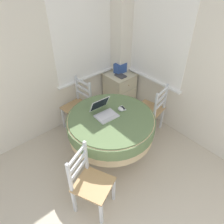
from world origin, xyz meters
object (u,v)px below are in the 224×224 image
Objects in this scene: round_dining_table at (111,125)px; corner_cabinet at (120,91)px; book_on_cabinet at (121,76)px; storage_box at (120,68)px; computer_mouse at (121,109)px; dining_chair_camera_near at (90,183)px; laptop at (104,112)px; dining_chair_near_right_window at (152,110)px; cell_phone at (123,108)px; dining_chair_near_back_window at (79,106)px.

corner_cabinet is at bearing 41.73° from round_dining_table.
round_dining_table is 6.27× the size of book_on_cabinet.
storage_box is at bearing 46.76° from corner_cabinet.
corner_cabinet is (0.75, 0.83, -0.40)m from computer_mouse.
laptop is at bearing 39.71° from dining_chair_camera_near.
laptop is 0.25m from computer_mouse.
laptop is at bearing 172.38° from dining_chair_near_right_window.
corner_cabinet is 3.39× the size of storage_box.
storage_box is at bearing 50.56° from book_on_cabinet.
round_dining_table is at bearing -139.13° from book_on_cabinet.
round_dining_table is 12.36× the size of computer_mouse.
cell_phone is (0.26, 0.04, 0.15)m from round_dining_table.
dining_chair_near_back_window is (0.02, 0.88, -0.16)m from round_dining_table.
dining_chair_near_right_window is at bearing -91.53° from book_on_cabinet.
cell_phone is 0.14× the size of dining_chair_camera_near.
dining_chair_near_back_window is at bearing 173.76° from book_on_cabinet.
laptop is 2.62× the size of cell_phone.
laptop is 0.97m from dining_chair_camera_near.
dining_chair_near_right_window is at bearing -46.11° from dining_chair_near_back_window.
laptop is 1.74× the size of book_on_cabinet.
computer_mouse is 0.11× the size of dining_chair_near_back_window.
dining_chair_near_right_window reaches higher than corner_cabinet.
cell_phone is 0.14× the size of dining_chair_near_back_window.
computer_mouse is 0.11× the size of dining_chair_near_right_window.
round_dining_table reaches higher than corner_cabinet.
storage_box reaches higher than book_on_cabinet.
corner_cabinet is (0.70, 0.81, -0.38)m from cell_phone.
dining_chair_camera_near is (-0.75, -1.35, 0.00)m from dining_chair_near_back_window.
storage_box reaches higher than round_dining_table.
cell_phone reaches higher than corner_cabinet.
computer_mouse reaches higher than book_on_cabinet.
cell_phone is at bearing -74.25° from dining_chair_near_back_window.
cell_phone is at bearing -13.02° from laptop.
round_dining_table is at bearing -171.14° from cell_phone.
book_on_cabinet is at bearing 37.50° from dining_chair_camera_near.
cell_phone reaches higher than round_dining_table.
corner_cabinet is 3.73× the size of book_on_cabinet.
computer_mouse is 0.06m from cell_phone.
dining_chair_camera_near reaches higher than round_dining_table.
dining_chair_near_back_window is 4.58× the size of book_on_cabinet.
dining_chair_camera_near is (-0.93, -0.49, -0.33)m from computer_mouse.
dining_chair_near_right_window is at bearing -7.62° from laptop.
dining_chair_camera_near is 1.23× the size of corner_cabinet.
storage_box reaches higher than corner_cabinet.
laptop reaches higher than dining_chair_near_right_window.
book_on_cabinet reaches higher than cell_phone.
corner_cabinet is (0.99, 0.75, -0.42)m from laptop.
dining_chair_camera_near is 2.08m from book_on_cabinet.
round_dining_table is 0.89m from dining_chair_near_back_window.
laptop is 0.99m from dining_chair_near_right_window.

